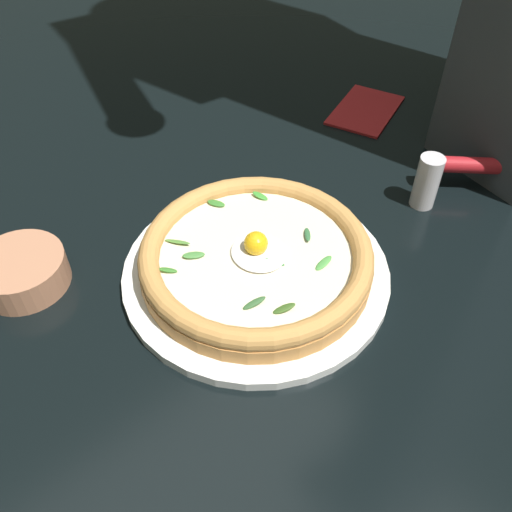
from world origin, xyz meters
The scene contains 7 objects.
ground_plane centered at (0.00, 0.00, -0.01)m, with size 2.40×2.40×0.03m, color black.
pizza_plate centered at (-0.04, 0.01, 0.01)m, with size 0.31×0.31×0.01m, color white.
pizza centered at (-0.04, 0.01, 0.03)m, with size 0.27×0.27×0.05m.
side_bowl centered at (0.13, 0.22, 0.02)m, with size 0.10×0.10×0.04m, color #B87A59.
pizza_cutter centered at (-0.12, -0.33, 0.04)m, with size 0.13×0.13×0.07m.
folded_napkin centered at (0.11, -0.37, 0.00)m, with size 0.14×0.09×0.01m, color maroon.
pepper_shaker centered at (-0.09, -0.24, 0.04)m, with size 0.03×0.03×0.07m, color silver.
Camera 1 is at (-0.37, 0.30, 0.47)m, focal length 38.28 mm.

